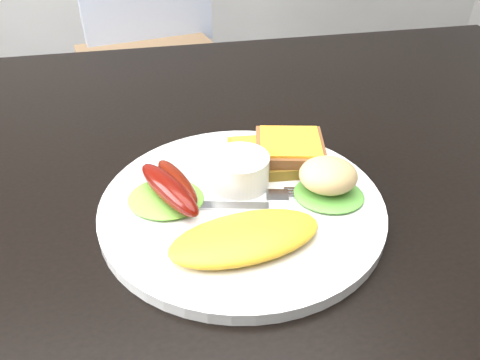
# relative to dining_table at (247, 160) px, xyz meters

# --- Properties ---
(dining_table) EXTENTS (1.20, 0.80, 0.04)m
(dining_table) POSITION_rel_dining_table_xyz_m (0.00, 0.00, 0.00)
(dining_table) COLOR black
(dining_table) RESTS_ON ground
(dining_chair) EXTENTS (0.57, 0.57, 0.06)m
(dining_chair) POSITION_rel_dining_table_xyz_m (-0.09, 1.08, -0.28)
(dining_chair) COLOR tan
(dining_chair) RESTS_ON ground
(plate) EXTENTS (0.30, 0.30, 0.01)m
(plate) POSITION_rel_dining_table_xyz_m (-0.03, -0.12, 0.03)
(plate) COLOR white
(plate) RESTS_ON dining_table
(lettuce_left) EXTENTS (0.10, 0.10, 0.01)m
(lettuce_left) POSITION_rel_dining_table_xyz_m (-0.11, -0.11, 0.04)
(lettuce_left) COLOR #68A134
(lettuce_left) RESTS_ON plate
(lettuce_right) EXTENTS (0.09, 0.09, 0.01)m
(lettuce_right) POSITION_rel_dining_table_xyz_m (0.06, -0.14, 0.04)
(lettuce_right) COLOR green
(lettuce_right) RESTS_ON plate
(omelette) EXTENTS (0.15, 0.09, 0.02)m
(omelette) POSITION_rel_dining_table_xyz_m (-0.04, -0.19, 0.04)
(omelette) COLOR yellow
(omelette) RESTS_ON plate
(sausage_a) EXTENTS (0.07, 0.11, 0.03)m
(sausage_a) POSITION_rel_dining_table_xyz_m (-0.11, -0.11, 0.05)
(sausage_a) COLOR #5C0601
(sausage_a) RESTS_ON lettuce_left
(sausage_b) EXTENTS (0.05, 0.09, 0.02)m
(sausage_b) POSITION_rel_dining_table_xyz_m (-0.10, -0.10, 0.05)
(sausage_b) COLOR #5D1708
(sausage_b) RESTS_ON lettuce_left
(ramekin) EXTENTS (0.07, 0.07, 0.04)m
(ramekin) POSITION_rel_dining_table_xyz_m (-0.03, -0.09, 0.05)
(ramekin) COLOR white
(ramekin) RESTS_ON plate
(toast_a) EXTENTS (0.09, 0.09, 0.01)m
(toast_a) POSITION_rel_dining_table_xyz_m (0.01, -0.06, 0.04)
(toast_a) COLOR olive
(toast_a) RESTS_ON plate
(toast_b) EXTENTS (0.09, 0.09, 0.01)m
(toast_b) POSITION_rel_dining_table_xyz_m (0.04, -0.06, 0.05)
(toast_b) COLOR brown
(toast_b) RESTS_ON toast_a
(potato_salad) EXTENTS (0.07, 0.07, 0.03)m
(potato_salad) POSITION_rel_dining_table_xyz_m (0.06, -0.13, 0.06)
(potato_salad) COLOR beige
(potato_salad) RESTS_ON lettuce_right
(fork) EXTENTS (0.14, 0.04, 0.00)m
(fork) POSITION_rel_dining_table_xyz_m (-0.08, -0.12, 0.03)
(fork) COLOR #ADAFB7
(fork) RESTS_ON plate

